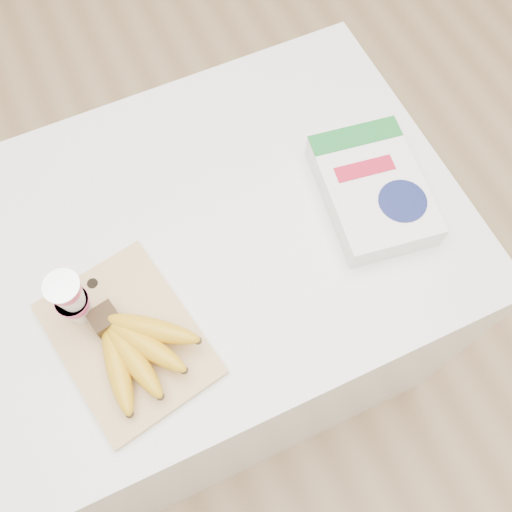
# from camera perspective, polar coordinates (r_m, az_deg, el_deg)

# --- Properties ---
(room) EXTENTS (4.00, 4.00, 4.00)m
(room) POSITION_cam_1_polar(r_m,az_deg,el_deg) (0.69, -13.20, 20.32)
(room) COLOR tan
(room) RESTS_ON ground
(table) EXTENTS (1.12, 0.74, 0.84)m
(table) POSITION_cam_1_polar(r_m,az_deg,el_deg) (1.49, -5.70, -5.59)
(table) COLOR silver
(table) RESTS_ON ground
(cutting_board) EXTENTS (0.28, 0.34, 0.02)m
(cutting_board) POSITION_cam_1_polar(r_m,az_deg,el_deg) (1.04, -12.70, -8.05)
(cutting_board) COLOR tan
(cutting_board) RESTS_ON table
(bananas) EXTENTS (0.18, 0.20, 0.07)m
(bananas) POSITION_cam_1_polar(r_m,az_deg,el_deg) (1.00, -12.02, -8.96)
(bananas) COLOR #382816
(bananas) RESTS_ON cutting_board
(yogurt_stack) EXTENTS (0.06, 0.06, 0.14)m
(yogurt_stack) POSITION_cam_1_polar(r_m,az_deg,el_deg) (1.00, -17.98, -4.15)
(yogurt_stack) COLOR white
(yogurt_stack) RESTS_ON cutting_board
(cereal_box) EXTENTS (0.22, 0.30, 0.06)m
(cereal_box) POSITION_cam_1_polar(r_m,az_deg,el_deg) (1.14, 11.58, 6.52)
(cereal_box) COLOR white
(cereal_box) RESTS_ON table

